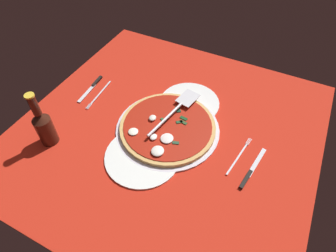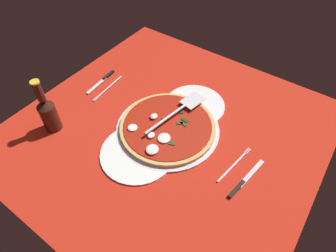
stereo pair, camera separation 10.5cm
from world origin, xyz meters
TOP-DOWN VIEW (x-y plane):
  - ground_plane at (0.00, 0.00)cm, footprint 105.62×105.62cm
  - checker_pattern at (0.00, 0.00)cm, footprint 105.62×105.62cm
  - pizza_pan at (-0.18, 0.04)cm, footprint 38.01×38.01cm
  - dinner_plate_left at (-16.45, 1.50)cm, footprint 23.75×23.75cm
  - dinner_plate_right at (14.81, -2.03)cm, footprint 25.83×25.83cm
  - pizza at (0.08, 0.02)cm, footprint 35.00×35.00cm
  - pizza_server at (-7.05, -0.13)cm, footprint 28.97×8.62cm
  - place_setting_near at (-5.47, -36.53)cm, footprint 21.18×12.93cm
  - place_setting_far at (2.15, 30.07)cm, footprint 21.12×15.25cm
  - beer_bottle at (23.50, -34.90)cm, footprint 6.03×6.03cm

SIDE VIEW (x-z plane):
  - ground_plane at x=0.00cm, z-range -0.80..0.00cm
  - checker_pattern at x=0.00cm, z-range 0.00..0.10cm
  - place_setting_near at x=-5.47cm, z-range -0.25..1.15cm
  - place_setting_far at x=2.15cm, z-range -0.24..1.16cm
  - dinner_plate_left at x=-16.45cm, z-range 0.10..1.10cm
  - dinner_plate_right at x=14.81cm, z-range 0.10..1.10cm
  - pizza_pan at x=-0.18cm, z-range 0.10..1.12cm
  - pizza at x=0.08cm, z-range 0.48..3.59cm
  - pizza_server at x=-7.05cm, z-range 4.07..5.07cm
  - beer_bottle at x=23.50cm, z-range -2.79..19.29cm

